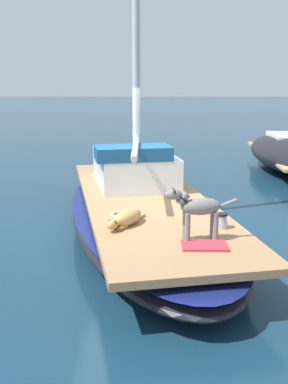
{
  "coord_description": "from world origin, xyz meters",
  "views": [
    {
      "loc": [
        -0.03,
        -7.78,
        2.68
      ],
      "look_at": [
        0.0,
        -1.0,
        1.01
      ],
      "focal_mm": 43.59,
      "sensor_mm": 36.0,
      "label": 1
    }
  ],
  "objects_px": {
    "dog_grey": "(196,208)",
    "deck_towel": "(203,246)",
    "coiled_rope": "(120,215)",
    "deck_winch": "(220,221)",
    "sailboat_main": "(144,216)",
    "dog_tan": "(124,218)"
  },
  "relations": [
    {
      "from": "dog_grey",
      "to": "deck_towel",
      "type": "xyz_separation_m",
      "value": [
        0.07,
        -0.24,
        -0.41
      ]
    },
    {
      "from": "coiled_rope",
      "to": "deck_winch",
      "type": "bearing_deg",
      "value": -22.06
    },
    {
      "from": "dog_grey",
      "to": "coiled_rope",
      "type": "relative_size",
      "value": 2.89
    },
    {
      "from": "sailboat_main",
      "to": "coiled_rope",
      "type": "distance_m",
      "value": 1.19
    },
    {
      "from": "sailboat_main",
      "to": "dog_grey",
      "type": "xyz_separation_m",
      "value": [
        0.64,
        -2.15,
        0.75
      ]
    },
    {
      "from": "dog_tan",
      "to": "deck_towel",
      "type": "height_order",
      "value": "dog_tan"
    },
    {
      "from": "deck_winch",
      "to": "dog_tan",
      "type": "bearing_deg",
      "value": 174.96
    },
    {
      "from": "deck_winch",
      "to": "coiled_rope",
      "type": "distance_m",
      "value": 1.53
    },
    {
      "from": "dog_grey",
      "to": "coiled_rope",
      "type": "distance_m",
      "value": 1.53
    },
    {
      "from": "sailboat_main",
      "to": "dog_grey",
      "type": "height_order",
      "value": "dog_grey"
    },
    {
      "from": "dog_tan",
      "to": "deck_winch",
      "type": "bearing_deg",
      "value": -5.04
    },
    {
      "from": "deck_winch",
      "to": "coiled_rope",
      "type": "relative_size",
      "value": 0.65
    },
    {
      "from": "dog_tan",
      "to": "deck_winch",
      "type": "xyz_separation_m",
      "value": [
        1.32,
        -0.12,
        -0.01
      ]
    },
    {
      "from": "dog_tan",
      "to": "dog_grey",
      "type": "xyz_separation_m",
      "value": [
        0.92,
        -0.61,
        0.32
      ]
    },
    {
      "from": "dog_grey",
      "to": "coiled_rope",
      "type": "height_order",
      "value": "dog_grey"
    },
    {
      "from": "dog_tan",
      "to": "deck_winch",
      "type": "height_order",
      "value": "dog_tan"
    },
    {
      "from": "dog_grey",
      "to": "deck_winch",
      "type": "relative_size",
      "value": 4.47
    },
    {
      "from": "dog_grey",
      "to": "dog_tan",
      "type": "bearing_deg",
      "value": 146.36
    },
    {
      "from": "sailboat_main",
      "to": "dog_tan",
      "type": "relative_size",
      "value": 8.82
    },
    {
      "from": "sailboat_main",
      "to": "deck_towel",
      "type": "relative_size",
      "value": 13.53
    },
    {
      "from": "deck_winch",
      "to": "deck_towel",
      "type": "relative_size",
      "value": 0.38
    },
    {
      "from": "dog_tan",
      "to": "deck_towel",
      "type": "bearing_deg",
      "value": -40.64
    }
  ]
}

